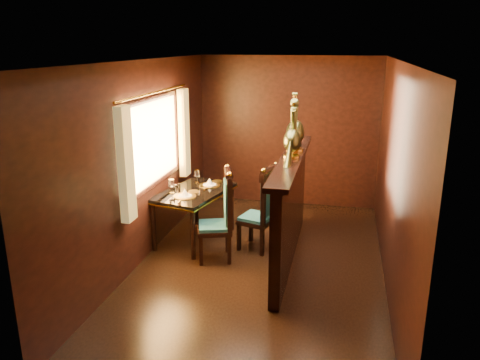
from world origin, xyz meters
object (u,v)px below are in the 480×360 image
at_px(peacock_right, 296,122).
at_px(chair_left, 223,212).
at_px(peacock_left, 292,130).
at_px(chair_right, 264,206).
at_px(dining_table, 194,195).

bearing_deg(peacock_right, chair_left, -150.47).
bearing_deg(chair_left, peacock_left, -10.86).
distance_m(chair_right, peacock_left, 1.16).
bearing_deg(dining_table, chair_left, -29.04).
height_order(chair_right, peacock_right, peacock_right).
relative_size(chair_left, peacock_right, 1.59).
relative_size(chair_right, peacock_right, 1.57).
xyz_separation_m(chair_right, peacock_right, (0.36, 0.11, 1.12)).
bearing_deg(dining_table, peacock_left, -2.22).
bearing_deg(chair_left, dining_table, 119.13).
distance_m(chair_left, chair_right, 0.59).
distance_m(dining_table, chair_right, 1.02).
height_order(dining_table, peacock_right, peacock_right).
height_order(chair_left, peacock_left, peacock_left).
distance_m(chair_left, peacock_right, 1.46).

